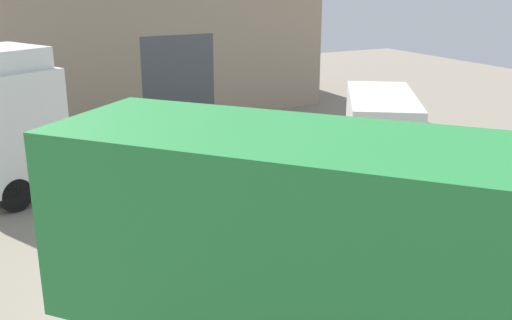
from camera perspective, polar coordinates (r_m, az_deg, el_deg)
ground_plane at (r=11.87m, az=-8.63°, el=-13.50°), size 60.00×60.00×0.00m
warehouse_building at (r=28.86m, az=-21.50°, el=9.98°), size 25.85×10.11×5.81m
tractor_unit_white at (r=18.06m, az=-21.63°, el=3.06°), size 6.64×4.93×4.17m
container_trailer_green at (r=7.98m, az=13.98°, el=-8.94°), size 8.13×8.89×4.06m
delivery_van_white at (r=19.05m, az=11.80°, el=2.70°), size 4.44×5.22×2.45m
traffic_cone at (r=15.09m, az=22.52°, el=-6.62°), size 0.40×0.40×0.55m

